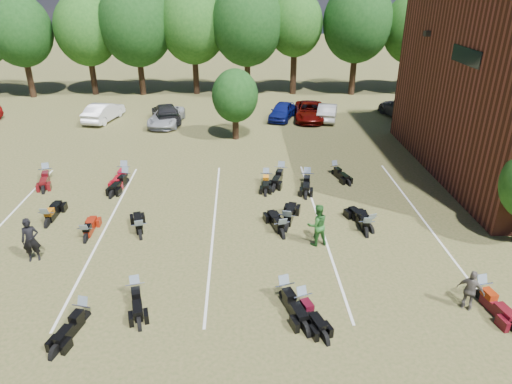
{
  "coord_description": "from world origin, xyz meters",
  "views": [
    {
      "loc": [
        -1.71,
        -15.7,
        10.58
      ],
      "look_at": [
        -0.98,
        4.0,
        1.2
      ],
      "focal_mm": 32.0,
      "sensor_mm": 36.0,
      "label": 1
    }
  ],
  "objects_px": {
    "car_4": "(282,111)",
    "person_grey": "(471,291)",
    "motorcycle_3": "(137,297)",
    "motorcycle_7": "(87,240)",
    "motorcycle_14": "(48,180)",
    "person_black": "(31,240)",
    "person_green": "(317,225)"
  },
  "relations": [
    {
      "from": "person_green",
      "to": "motorcycle_14",
      "type": "relative_size",
      "value": 0.79
    },
    {
      "from": "person_black",
      "to": "person_grey",
      "type": "height_order",
      "value": "person_black"
    },
    {
      "from": "motorcycle_7",
      "to": "person_green",
      "type": "bearing_deg",
      "value": 174.58
    },
    {
      "from": "person_green",
      "to": "motorcycle_7",
      "type": "bearing_deg",
      "value": -16.53
    },
    {
      "from": "motorcycle_7",
      "to": "person_grey",
      "type": "bearing_deg",
      "value": 159.28
    },
    {
      "from": "car_4",
      "to": "motorcycle_14",
      "type": "height_order",
      "value": "car_4"
    },
    {
      "from": "person_grey",
      "to": "motorcycle_14",
      "type": "relative_size",
      "value": 0.64
    },
    {
      "from": "motorcycle_3",
      "to": "motorcycle_14",
      "type": "bearing_deg",
      "value": 108.89
    },
    {
      "from": "motorcycle_7",
      "to": "motorcycle_14",
      "type": "height_order",
      "value": "motorcycle_14"
    },
    {
      "from": "person_grey",
      "to": "motorcycle_7",
      "type": "height_order",
      "value": "person_grey"
    },
    {
      "from": "person_black",
      "to": "motorcycle_7",
      "type": "relative_size",
      "value": 0.89
    },
    {
      "from": "motorcycle_14",
      "to": "motorcycle_3",
      "type": "bearing_deg",
      "value": -70.6
    },
    {
      "from": "person_black",
      "to": "person_grey",
      "type": "bearing_deg",
      "value": -26.8
    },
    {
      "from": "car_4",
      "to": "motorcycle_3",
      "type": "xyz_separation_m",
      "value": [
        -7.29,
        -22.51,
        -0.67
      ]
    },
    {
      "from": "car_4",
      "to": "motorcycle_7",
      "type": "relative_size",
      "value": 1.85
    },
    {
      "from": "person_grey",
      "to": "motorcycle_3",
      "type": "relative_size",
      "value": 0.71
    },
    {
      "from": "car_4",
      "to": "person_black",
      "type": "distance_m",
      "value": 23.21
    },
    {
      "from": "person_black",
      "to": "person_grey",
      "type": "xyz_separation_m",
      "value": [
        16.36,
        -3.65,
        -0.17
      ]
    },
    {
      "from": "person_black",
      "to": "person_green",
      "type": "height_order",
      "value": "person_green"
    },
    {
      "from": "car_4",
      "to": "person_grey",
      "type": "height_order",
      "value": "person_grey"
    },
    {
      "from": "person_black",
      "to": "person_green",
      "type": "xyz_separation_m",
      "value": [
        11.74,
        0.78,
        0.0
      ]
    },
    {
      "from": "motorcycle_7",
      "to": "motorcycle_14",
      "type": "distance_m",
      "value": 7.99
    },
    {
      "from": "person_green",
      "to": "motorcycle_14",
      "type": "xyz_separation_m",
      "value": [
        -14.31,
        7.47,
        -0.95
      ]
    },
    {
      "from": "motorcycle_14",
      "to": "person_grey",
      "type": "bearing_deg",
      "value": -46.39
    },
    {
      "from": "car_4",
      "to": "motorcycle_7",
      "type": "height_order",
      "value": "car_4"
    },
    {
      "from": "person_grey",
      "to": "motorcycle_3",
      "type": "height_order",
      "value": "person_grey"
    },
    {
      "from": "person_black",
      "to": "motorcycle_7",
      "type": "xyz_separation_m",
      "value": [
        1.65,
        1.47,
        -0.95
      ]
    },
    {
      "from": "motorcycle_3",
      "to": "motorcycle_7",
      "type": "relative_size",
      "value": 1.03
    },
    {
      "from": "person_green",
      "to": "person_grey",
      "type": "height_order",
      "value": "person_green"
    },
    {
      "from": "motorcycle_7",
      "to": "motorcycle_14",
      "type": "bearing_deg",
      "value": -59.69
    },
    {
      "from": "person_grey",
      "to": "motorcycle_3",
      "type": "distance_m",
      "value": 11.78
    },
    {
      "from": "person_green",
      "to": "person_grey",
      "type": "distance_m",
      "value": 6.4
    }
  ]
}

